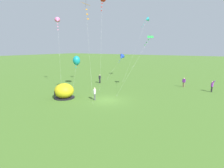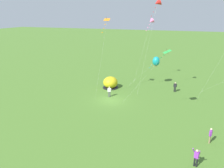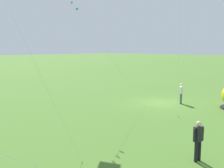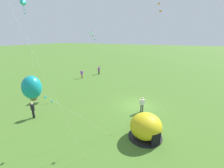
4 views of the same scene
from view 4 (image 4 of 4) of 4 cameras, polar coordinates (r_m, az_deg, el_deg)
ground_plane at (r=18.84m, az=9.92°, el=-7.98°), size 300.00×300.00×0.00m
popup_tent at (r=13.07m, az=12.78°, el=-15.53°), size 2.81×2.81×2.10m
person_flying_kite at (r=33.58m, az=-5.03°, el=5.37°), size 0.60×0.71×1.89m
person_far_back at (r=17.48m, az=-27.98°, el=-8.52°), size 0.31×0.58×1.72m
person_watching_sky at (r=30.73m, az=-11.44°, el=3.88°), size 0.57×0.33×1.72m
person_near_tent at (r=17.00m, az=11.38°, el=-7.40°), size 0.37×0.55×1.72m
kite_teal at (r=11.95m, az=-28.22°, el=-1.21°), size 3.89×5.31×5.47m
kite_cyan at (r=26.28m, az=-30.78°, el=25.07°), size 3.69×4.77×13.01m
kite_green at (r=22.79m, az=-7.69°, el=18.05°), size 3.12×6.89×8.96m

